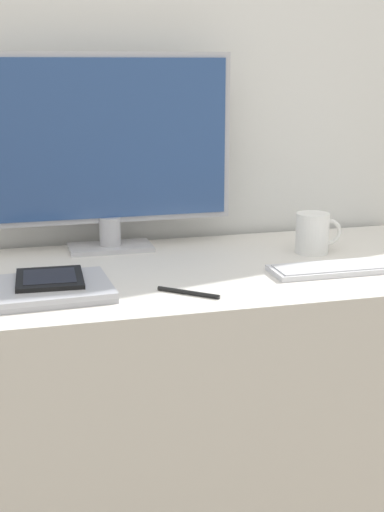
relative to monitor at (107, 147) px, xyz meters
name	(u,v)px	position (x,y,z in m)	size (l,w,h in m)	color
wall_back	(128,67)	(0.08, 0.12, 0.19)	(3.60, 0.05, 2.40)	silver
desk	(161,420)	(0.08, -0.22, -0.63)	(1.51, 0.59, 0.75)	silver
monitor	(107,147)	(0.00, 0.00, 0.00)	(0.62, 0.11, 0.48)	#B7B7BC
keyboard	(331,269)	(0.45, -0.33, -0.25)	(0.28, 0.11, 0.01)	silver
laptop	(37,290)	(-0.20, -0.33, -0.25)	(0.30, 0.22, 0.02)	#A3A3A8
ereader	(50,278)	(-0.17, -0.31, -0.23)	(0.14, 0.16, 0.01)	black
coffee_mug	(313,233)	(0.48, -0.16, -0.21)	(0.12, 0.08, 0.10)	white
pen	(188,292)	(0.10, -0.41, -0.25)	(0.11, 0.10, 0.01)	black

